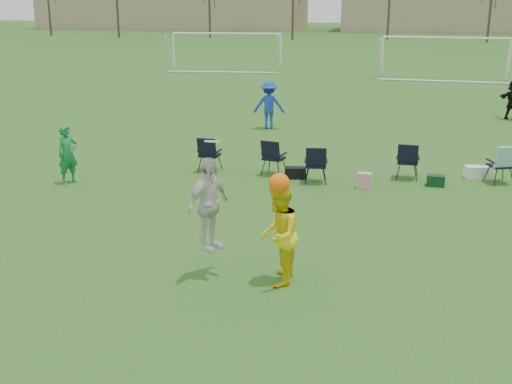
% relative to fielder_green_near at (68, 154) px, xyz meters
% --- Properties ---
extents(ground, '(260.00, 260.00, 0.00)m').
position_rel_fielder_green_near_xyz_m(ground, '(6.88, -5.98, -0.76)').
color(ground, '#29551A').
rests_on(ground, ground).
extents(fielder_green_near, '(0.60, 0.66, 1.52)m').
position_rel_fielder_green_near_xyz_m(fielder_green_near, '(0.00, 0.00, 0.00)').
color(fielder_green_near, '#167B3C').
rests_on(fielder_green_near, ground).
extents(fielder_blue, '(1.22, 0.83, 1.74)m').
position_rel_fielder_green_near_xyz_m(fielder_blue, '(3.63, 8.31, 0.11)').
color(fielder_blue, '#1738B3').
rests_on(fielder_blue, ground).
extents(center_contest, '(1.93, 1.01, 2.40)m').
position_rel_fielder_green_near_xyz_m(center_contest, '(5.91, -4.87, 0.28)').
color(center_contest, silver).
rests_on(center_contest, ground).
extents(sideline_setup, '(10.44, 1.99, 1.66)m').
position_rel_fielder_green_near_xyz_m(sideline_setup, '(8.49, 1.95, -0.26)').
color(sideline_setup, '#0D3214').
rests_on(sideline_setup, ground).
extents(goal_left, '(7.39, 0.76, 2.46)m').
position_rel_fielder_green_near_xyz_m(goal_left, '(-3.12, 28.02, 1.17)').
color(goal_left, white).
rests_on(goal_left, ground).
extents(goal_mid, '(7.40, 0.63, 2.46)m').
position_rel_fielder_green_near_xyz_m(goal_mid, '(10.88, 26.02, 1.17)').
color(goal_mid, white).
rests_on(goal_mid, ground).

